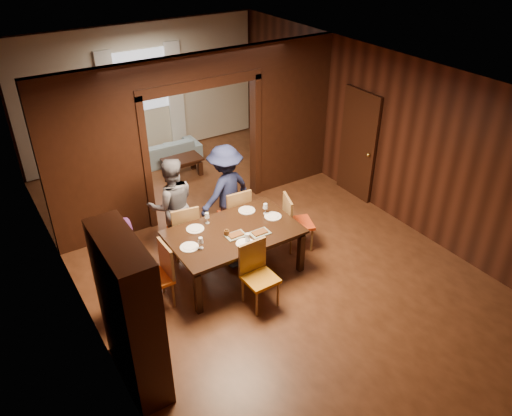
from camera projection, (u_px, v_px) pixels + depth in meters
floor at (251, 248)px, 8.36m from camera, size 9.00×9.00×0.00m
ceiling at (250, 77)px, 6.85m from camera, size 5.50×9.00×0.02m
room_walls at (195, 128)px, 8.93m from camera, size 5.52×9.01×2.90m
person_purple at (127, 271)px, 6.59m from camera, size 0.53×0.66×1.56m
person_grey at (172, 205)px, 7.97m from camera, size 0.90×0.76×1.63m
person_navy at (226, 190)px, 8.40m from camera, size 1.17×0.86×1.62m
sofa at (161, 152)px, 11.03m from camera, size 1.73×0.69×0.50m
serving_bowl at (234, 222)px, 7.57m from camera, size 0.34×0.34×0.08m
dining_table at (234, 252)px, 7.64m from camera, size 1.93×1.20×0.76m
coffee_table at (183, 167)px, 10.50m from camera, size 0.80×0.50×0.40m
chair_left at (154, 277)px, 6.95m from camera, size 0.45×0.45×0.97m
chair_right at (299, 222)px, 8.16m from camera, size 0.56×0.56×0.97m
chair_far_l at (183, 229)px, 7.98m from camera, size 0.50×0.50×0.97m
chair_far_r at (234, 213)px, 8.41m from camera, size 0.47×0.47×0.97m
chair_near at (260, 277)px, 6.96m from camera, size 0.45×0.45×0.97m
hutch at (130, 314)px, 5.60m from camera, size 0.40×1.20×2.00m
door_right at (358, 145)px, 9.41m from camera, size 0.06×0.90×2.10m
window_far at (141, 81)px, 10.67m from camera, size 1.20×0.03×1.30m
curtain_left at (111, 108)px, 10.53m from camera, size 0.35×0.06×2.40m
curtain_right at (176, 96)px, 11.22m from camera, size 0.35×0.06×2.40m
plate_left at (189, 247)px, 7.08m from camera, size 0.27×0.27×0.01m
plate_far_l at (195, 229)px, 7.48m from camera, size 0.27×0.27×0.01m
plate_far_r at (247, 210)px, 7.93m from camera, size 0.27×0.27×0.01m
plate_right at (273, 216)px, 7.78m from camera, size 0.27×0.27×0.01m
plate_near at (245, 243)px, 7.16m from camera, size 0.27×0.27×0.01m
platter_a at (236, 235)px, 7.32m from camera, size 0.30×0.20×0.04m
platter_b at (260, 233)px, 7.38m from camera, size 0.30×0.20×0.04m
wineglass_left at (201, 243)px, 7.02m from camera, size 0.08×0.08×0.18m
wineglass_far at (207, 218)px, 7.58m from camera, size 0.08×0.08×0.18m
wineglass_right at (265, 209)px, 7.82m from camera, size 0.08×0.08×0.18m
tumbler at (248, 238)px, 7.17m from camera, size 0.07×0.07×0.14m
condiment_jar at (227, 233)px, 7.31m from camera, size 0.08×0.08×0.11m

